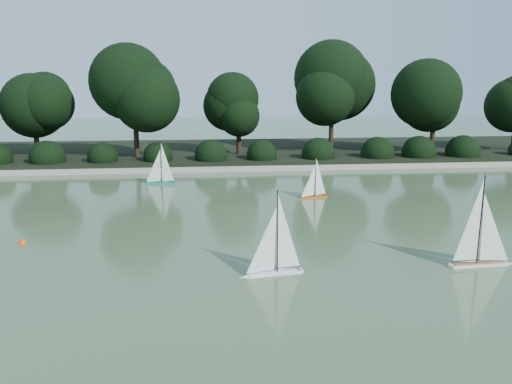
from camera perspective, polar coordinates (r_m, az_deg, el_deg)
The scene contains 10 objects.
ground at distance 9.26m, azimuth -2.99°, elevation -7.16°, with size 80.00×80.00×0.00m, color #35492C.
pond_coping at distance 17.98m, azimuth -4.59°, elevation 2.63°, with size 40.00×0.35×0.18m, color gray.
far_bank at distance 21.93m, azimuth -4.89°, elevation 4.51°, with size 40.00×8.00×0.30m, color black.
tree_line at distance 20.24m, azimuth -1.36°, elevation 10.99°, with size 26.31×3.93×4.39m.
shrub_hedge at distance 18.82m, azimuth -4.69°, elevation 4.16°, with size 29.10×1.10×1.10m.
sailboat_white_a at distance 8.24m, azimuth 1.62°, elevation -7.91°, with size 1.10×0.34×1.50m.
sailboat_white_b at distance 9.50m, azimuth 24.70°, elevation -6.14°, with size 1.24×0.26×1.70m.
sailboat_orange at distance 13.81m, azimuth 6.42°, elevation 0.10°, with size 0.89×0.37×1.23m.
sailboat_teal at distance 15.97m, azimuth -11.13°, elevation 1.72°, with size 1.06×0.28×1.44m.
race_buoy at distance 10.92m, azimuth -25.13°, elevation -5.31°, with size 0.16×0.16×0.16m, color #F1480C.
Camera 1 is at (-0.45, -8.73, 3.07)m, focal length 35.00 mm.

